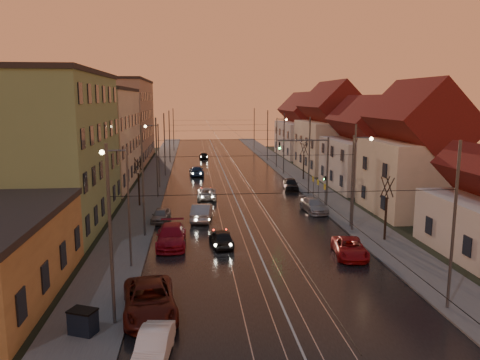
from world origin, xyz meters
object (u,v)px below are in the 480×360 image
object	(u,v)px
street_lamp_1	(356,172)
parked_left_2	(171,236)
parked_left_1	(150,300)
dumpster	(83,322)
driving_car_4	(204,156)
driving_car_3	(197,171)
traffic_light_mast	(318,163)
driving_car_2	(207,193)
street_lamp_2	(156,149)
parked_left_0	(154,346)
parked_left_3	(161,215)
driving_car_1	(202,212)
driving_car_0	(221,238)
street_lamp_3	(279,137)
parked_right_1	(314,205)
parked_right_2	(291,184)
parked_right_0	(350,248)
street_lamp_0	(124,196)

from	to	relation	value
street_lamp_1	parked_left_2	world-z (taller)	street_lamp_1
parked_left_1	dumpster	world-z (taller)	parked_left_1
driving_car_4	driving_car_3	bearing A→B (deg)	82.60
driving_car_4	traffic_light_mast	bearing A→B (deg)	102.05
traffic_light_mast	driving_car_2	xyz separation A→B (m)	(-11.17, 5.19, -3.97)
street_lamp_1	street_lamp_2	xyz separation A→B (m)	(-18.21, 20.00, 0.00)
driving_car_2	street_lamp_1	bearing A→B (deg)	133.89
parked_left_0	parked_left_3	size ratio (longest dim) A/B	1.04
traffic_light_mast	driving_car_1	bearing A→B (deg)	-160.73
driving_car_1	parked_left_0	bearing A→B (deg)	90.32
driving_car_0	dumpster	distance (m)	14.91
driving_car_0	driving_car_3	xyz separation A→B (m)	(-1.54, 33.14, 0.05)
street_lamp_3	driving_car_3	distance (m)	15.43
street_lamp_3	driving_car_1	size ratio (longest dim) A/B	1.66
street_lamp_3	driving_car_4	world-z (taller)	street_lamp_3
driving_car_2	parked_left_1	size ratio (longest dim) A/B	0.79
driving_car_4	parked_left_3	size ratio (longest dim) A/B	1.04
traffic_light_mast	parked_left_2	world-z (taller)	traffic_light_mast
driving_car_2	dumpster	size ratio (longest dim) A/B	3.76
parked_right_1	dumpster	xyz separation A→B (m)	(-17.02, -22.86, 0.04)
street_lamp_1	parked_right_2	size ratio (longest dim) A/B	1.91
parked_left_0	dumpster	bearing A→B (deg)	151.96
parked_right_1	parked_right_2	world-z (taller)	parked_right_2
driving_car_4	parked_right_2	xyz separation A→B (m)	(9.85, -30.63, 0.07)
driving_car_0	parked_right_0	xyz separation A→B (m)	(8.88, -3.31, -0.02)
parked_right_1	parked_right_0	bearing A→B (deg)	-98.81
driving_car_4	parked_right_1	bearing A→B (deg)	100.25
traffic_light_mast	parked_left_2	xyz separation A→B (m)	(-14.36, -11.44, -3.82)
driving_car_4	parked_right_2	world-z (taller)	parked_right_2
parked_left_1	parked_right_2	xyz separation A→B (m)	(14.20, 32.33, -0.08)
street_lamp_1	driving_car_0	xyz separation A→B (m)	(-11.70, -3.90, -4.23)
parked_left_2	parked_right_2	distance (m)	24.86
driving_car_1	parked_left_1	world-z (taller)	driving_car_1
street_lamp_3	traffic_light_mast	xyz separation A→B (m)	(-1.11, -28.00, -0.29)
street_lamp_0	parked_right_2	world-z (taller)	street_lamp_0
parked_right_0	parked_right_1	xyz separation A→B (m)	(0.84, 13.17, 0.03)
street_lamp_2	parked_left_1	distance (m)	35.26
parked_right_1	street_lamp_1	bearing A→B (deg)	-76.82
street_lamp_0	parked_left_0	bearing A→B (deg)	-76.66
street_lamp_3	parked_left_2	size ratio (longest dim) A/B	1.50
traffic_light_mast	parked_right_2	xyz separation A→B (m)	(-0.77, 9.38, -3.88)
street_lamp_2	traffic_light_mast	xyz separation A→B (m)	(17.10, -12.00, -0.29)
street_lamp_3	driving_car_0	xyz separation A→B (m)	(-11.70, -39.90, -4.23)
street_lamp_2	street_lamp_3	world-z (taller)	same
traffic_light_mast	driving_car_2	world-z (taller)	traffic_light_mast
parked_right_2	parked_left_1	bearing A→B (deg)	-107.73
street_lamp_3	parked_right_2	bearing A→B (deg)	-95.77
driving_car_1	street_lamp_2	bearing A→B (deg)	-65.60
driving_car_1	parked_left_1	size ratio (longest dim) A/B	0.85
traffic_light_mast	street_lamp_3	bearing A→B (deg)	87.73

